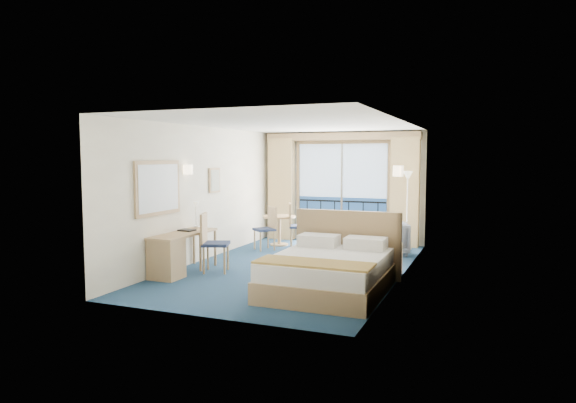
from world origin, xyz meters
The scene contains 22 objects.
floor centered at (0.00, 0.00, 0.00)m, with size 6.50×6.50×0.00m, color navy.
room_walls centered at (0.00, 0.00, 1.78)m, with size 4.04×6.54×2.72m.
balcony_door centered at (-0.01, 3.22, 1.14)m, with size 2.36×0.03×2.52m.
curtain_left centered at (-1.55, 3.07, 1.28)m, with size 0.65×0.22×2.55m, color tan.
curtain_right centered at (1.55, 3.07, 1.28)m, with size 0.65×0.22×2.55m, color tan.
pelmet centered at (0.00, 3.10, 2.58)m, with size 3.80×0.25×0.18m, color tan.
mirror centered at (-1.97, -1.50, 1.55)m, with size 0.05×1.25×0.95m.
wall_print centered at (-1.97, 0.45, 1.60)m, with size 0.04×0.42×0.52m.
sconce_left centered at (-1.94, -0.60, 1.85)m, with size 0.18×0.18×0.18m, color #FEE2B1.
sconce_right centered at (1.94, -0.15, 1.85)m, with size 0.18×0.18×0.18m, color #FEE2B1.
bed centered at (1.13, -1.41, 0.33)m, with size 1.86×2.21×1.17m.
nightstand centered at (1.76, 0.03, 0.28)m, with size 0.43×0.41×0.57m, color tan.
phone centered at (1.79, 0.00, 0.61)m, with size 0.18×0.14×0.08m, color white.
armchair centered at (1.41, 1.99, 0.35)m, with size 0.75×0.77×0.70m, color #464A55.
floor_lamp centered at (1.68, 2.63, 1.35)m, with size 0.25×0.25×1.78m.
desk centered at (-1.72, -1.54, 0.40)m, with size 0.53×1.54×0.72m.
desk_chair centered at (-1.28, -0.91, 0.61)m, with size 0.60×0.59×1.07m.
folder centered at (-1.80, -0.89, 0.74)m, with size 0.29×0.21×0.03m, color black.
desk_lamp centered at (-1.82, -0.53, 1.09)m, with size 0.13×0.13×0.49m.
round_table centered at (-1.23, 2.18, 0.53)m, with size 0.78×0.78×0.70m.
table_chair_a centered at (-0.76, 2.00, 0.58)m, with size 0.59×0.58×1.03m.
table_chair_b centered at (-1.24, 1.53, 0.55)m, with size 0.59×0.59×0.97m.
Camera 1 is at (3.44, -8.93, 2.09)m, focal length 32.00 mm.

